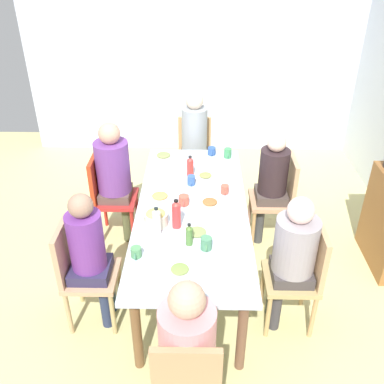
# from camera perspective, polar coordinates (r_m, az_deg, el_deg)

# --- Properties ---
(ground_plane) EXTENTS (6.38, 6.38, 0.00)m
(ground_plane) POSITION_cam_1_polar(r_m,az_deg,el_deg) (4.06, 0.00, -10.53)
(ground_plane) COLOR #C7BF7D
(wall_left) EXTENTS (0.12, 4.50, 2.60)m
(wall_left) POSITION_cam_1_polar(r_m,az_deg,el_deg) (5.91, 0.53, 17.56)
(wall_left) COLOR silver
(wall_left) RESTS_ON ground_plane
(dining_table) EXTENTS (2.22, 0.93, 0.72)m
(dining_table) POSITION_cam_1_polar(r_m,az_deg,el_deg) (3.66, 0.00, -2.94)
(dining_table) COLOR silver
(dining_table) RESTS_ON ground_plane
(chair_0) EXTENTS (0.40, 0.40, 0.90)m
(chair_0) POSITION_cam_1_polar(r_m,az_deg,el_deg) (4.27, 11.51, -0.34)
(chair_0) COLOR tan
(chair_0) RESTS_ON ground_plane
(person_0) EXTENTS (0.30, 0.30, 1.16)m
(person_0) POSITION_cam_1_polar(r_m,az_deg,el_deg) (4.17, 10.50, 1.68)
(person_0) COLOR #3B3B3E
(person_0) RESTS_ON ground_plane
(chair_1) EXTENTS (0.40, 0.40, 0.90)m
(chair_1) POSITION_cam_1_polar(r_m,az_deg,el_deg) (4.30, -11.16, -0.11)
(chair_1) COLOR #B52A28
(chair_1) RESTS_ON ground_plane
(person_1) EXTENTS (0.32, 0.32, 1.25)m
(person_1) POSITION_cam_1_polar(r_m,az_deg,el_deg) (4.16, -10.29, 2.66)
(person_1) COLOR brown
(person_1) RESTS_ON ground_plane
(chair_2) EXTENTS (0.40, 0.40, 0.90)m
(chair_2) POSITION_cam_1_polar(r_m,az_deg,el_deg) (2.69, -0.67, -23.75)
(chair_2) COLOR tan
(chair_2) RESTS_ON ground_plane
(person_2) EXTENTS (0.32, 0.32, 1.17)m
(person_2) POSITION_cam_1_polar(r_m,az_deg,el_deg) (2.58, -0.63, -19.57)
(person_2) COLOR #3F403A
(person_2) RESTS_ON ground_plane
(chair_3) EXTENTS (0.40, 0.40, 0.90)m
(chair_3) POSITION_cam_1_polar(r_m,az_deg,el_deg) (3.43, -14.62, -9.85)
(chair_3) COLOR tan
(chair_3) RESTS_ON ground_plane
(person_3) EXTENTS (0.30, 0.30, 1.18)m
(person_3) POSITION_cam_1_polar(r_m,az_deg,el_deg) (3.29, -13.45, -7.61)
(person_3) COLOR #27394D
(person_3) RESTS_ON ground_plane
(chair_4) EXTENTS (0.40, 0.40, 0.90)m
(chair_4) POSITION_cam_1_polar(r_m,az_deg,el_deg) (5.02, 0.33, 5.37)
(chair_4) COLOR tan
(chair_4) RESTS_ON ground_plane
(person_4) EXTENTS (0.30, 0.30, 1.26)m
(person_4) POSITION_cam_1_polar(r_m,az_deg,el_deg) (4.84, 0.32, 7.35)
(person_4) COLOR #343643
(person_4) RESTS_ON ground_plane
(chair_5) EXTENTS (0.40, 0.40, 0.90)m
(chair_5) POSITION_cam_1_polar(r_m,az_deg,el_deg) (3.40, 14.39, -10.22)
(chair_5) COLOR tan
(chair_5) RESTS_ON ground_plane
(person_5) EXTENTS (0.32, 0.32, 1.17)m
(person_5) POSITION_cam_1_polar(r_m,az_deg,el_deg) (3.26, 13.27, -7.73)
(person_5) COLOR #38353A
(person_5) RESTS_ON ground_plane
(plate_0) EXTENTS (0.23, 0.23, 0.04)m
(plate_0) POSITION_cam_1_polar(r_m,az_deg,el_deg) (3.65, 2.38, -1.47)
(plate_0) COLOR silver
(plate_0) RESTS_ON dining_table
(plate_1) EXTENTS (0.25, 0.25, 0.04)m
(plate_1) POSITION_cam_1_polar(r_m,az_deg,el_deg) (3.74, -4.28, -0.66)
(plate_1) COLOR white
(plate_1) RESTS_ON dining_table
(plate_2) EXTENTS (0.25, 0.25, 0.04)m
(plate_2) POSITION_cam_1_polar(r_m,az_deg,el_deg) (3.30, 0.70, -5.50)
(plate_2) COLOR white
(plate_2) RESTS_ON dining_table
(plate_3) EXTENTS (0.21, 0.21, 0.04)m
(plate_3) POSITION_cam_1_polar(r_m,az_deg,el_deg) (4.05, 1.80, 2.09)
(plate_3) COLOR white
(plate_3) RESTS_ON dining_table
(plate_4) EXTENTS (0.26, 0.26, 0.04)m
(plate_4) POSITION_cam_1_polar(r_m,az_deg,el_deg) (4.43, -3.80, 4.79)
(plate_4) COLOR silver
(plate_4) RESTS_ON dining_table
(plate_5) EXTENTS (0.23, 0.23, 0.04)m
(plate_5) POSITION_cam_1_polar(r_m,az_deg,el_deg) (2.98, -1.63, -10.38)
(plate_5) COLOR silver
(plate_5) RESTS_ON dining_table
(bowl_0) EXTENTS (0.19, 0.19, 0.12)m
(bowl_0) POSITION_cam_1_polar(r_m,az_deg,el_deg) (3.40, -4.83, -3.43)
(bowl_0) COLOR beige
(bowl_0) RESTS_ON dining_table
(cup_0) EXTENTS (0.12, 0.09, 0.08)m
(cup_0) POSITION_cam_1_polar(r_m,az_deg,el_deg) (3.64, -1.10, -1.11)
(cup_0) COLOR #CA5341
(cup_0) RESTS_ON dining_table
(cup_1) EXTENTS (0.12, 0.08, 0.10)m
(cup_1) POSITION_cam_1_polar(r_m,az_deg,el_deg) (3.15, 1.90, -6.85)
(cup_1) COLOR #49865F
(cup_1) RESTS_ON dining_table
(cup_2) EXTENTS (0.11, 0.07, 0.09)m
(cup_2) POSITION_cam_1_polar(r_m,az_deg,el_deg) (3.92, -0.10, 1.55)
(cup_2) COLOR #385FA7
(cup_2) RESTS_ON dining_table
(cup_3) EXTENTS (0.11, 0.08, 0.10)m
(cup_3) POSITION_cam_1_polar(r_m,az_deg,el_deg) (4.42, 4.77, 5.17)
(cup_3) COLOR #419559
(cup_3) RESTS_ON dining_table
(cup_4) EXTENTS (0.12, 0.08, 0.08)m
(cup_4) POSITION_cam_1_polar(r_m,az_deg,el_deg) (4.47, 2.63, 5.45)
(cup_4) COLOR #30559B
(cup_4) RESTS_ON dining_table
(cup_5) EXTENTS (0.11, 0.08, 0.08)m
(cup_5) POSITION_cam_1_polar(r_m,az_deg,el_deg) (3.11, -7.44, -7.95)
(cup_5) COLOR #508E58
(cup_5) RESTS_ON dining_table
(cup_6) EXTENTS (0.11, 0.07, 0.08)m
(cup_6) POSITION_cam_1_polar(r_m,az_deg,el_deg) (3.80, 4.38, 0.33)
(cup_6) COLOR #CA5643
(cup_6) RESTS_ON dining_table
(bottle_0) EXTENTS (0.06, 0.06, 0.24)m
(bottle_0) POSITION_cam_1_polar(r_m,az_deg,el_deg) (3.26, -4.71, -3.96)
(bottle_0) COLOR silver
(bottle_0) RESTS_ON dining_table
(bottle_1) EXTENTS (0.06, 0.06, 0.21)m
(bottle_1) POSITION_cam_1_polar(r_m,az_deg,el_deg) (4.04, -0.25, 3.38)
(bottle_1) COLOR red
(bottle_1) RESTS_ON dining_table
(bottle_2) EXTENTS (0.07, 0.07, 0.25)m
(bottle_2) POSITION_cam_1_polar(r_m,az_deg,el_deg) (3.33, -2.09, -2.99)
(bottle_2) COLOR red
(bottle_2) RESTS_ON dining_table
(bottle_3) EXTENTS (0.05, 0.05, 0.18)m
(bottle_3) POSITION_cam_1_polar(r_m,az_deg,el_deg) (3.17, -0.38, -5.73)
(bottle_3) COLOR #4D7A36
(bottle_3) RESTS_ON dining_table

